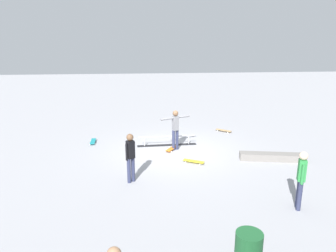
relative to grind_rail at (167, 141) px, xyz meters
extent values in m
plane|color=#9E9EA3|center=(-0.24, 0.79, -0.18)|extent=(60.00, 60.00, 0.00)
cube|color=black|center=(0.00, 0.00, -0.18)|extent=(2.56, 0.33, 0.01)
cylinder|color=#B7B7BC|center=(-0.96, -0.03, 0.02)|extent=(0.04, 0.04, 0.39)
cylinder|color=#B7B7BC|center=(0.96, 0.03, 0.02)|extent=(0.04, 0.04, 0.39)
cylinder|color=#B7B7BC|center=(0.00, 0.00, 0.21)|extent=(2.40, 0.13, 0.05)
cube|color=gray|center=(-3.80, 2.12, -0.05)|extent=(2.43, 0.87, 0.27)
cylinder|color=#2D3351|center=(-0.37, 0.56, 0.24)|extent=(0.16, 0.16, 0.84)
cylinder|color=#2D3351|center=(-0.22, 0.63, 0.24)|extent=(0.16, 0.16, 0.84)
cube|color=slate|center=(-0.29, 0.59, 0.96)|extent=(0.28, 0.26, 0.60)
sphere|color=brown|center=(-0.29, 0.59, 1.37)|extent=(0.23, 0.23, 0.23)
cylinder|color=slate|center=(-0.65, 0.44, 1.18)|extent=(0.54, 0.30, 0.08)
cylinder|color=slate|center=(0.06, 0.75, 1.18)|extent=(0.54, 0.30, 0.08)
cube|color=orange|center=(-0.15, 0.64, -0.10)|extent=(0.60, 0.78, 0.02)
cylinder|color=white|center=(-0.10, 0.93, -0.15)|extent=(0.05, 0.06, 0.05)
cylinder|color=white|center=(0.10, 0.81, -0.15)|extent=(0.05, 0.06, 0.05)
cylinder|color=white|center=(-0.39, 0.47, -0.15)|extent=(0.05, 0.06, 0.05)
cylinder|color=white|center=(-0.19, 0.35, -0.15)|extent=(0.05, 0.06, 0.05)
cylinder|color=#2D3351|center=(1.53, 3.54, 0.23)|extent=(0.17, 0.17, 0.81)
cylinder|color=#2D3351|center=(1.41, 3.44, 0.23)|extent=(0.17, 0.17, 0.81)
cube|color=black|center=(1.47, 3.49, 0.92)|extent=(0.28, 0.28, 0.58)
sphere|color=brown|center=(1.47, 3.49, 1.32)|extent=(0.22, 0.22, 0.22)
cylinder|color=black|center=(1.58, 3.58, 0.87)|extent=(0.10, 0.10, 0.54)
cylinder|color=black|center=(1.36, 3.40, 0.87)|extent=(0.10, 0.10, 0.54)
cylinder|color=#2D3351|center=(-3.07, 5.51, 0.23)|extent=(0.15, 0.15, 0.83)
cylinder|color=#2D3351|center=(-3.02, 5.67, 0.23)|extent=(0.15, 0.15, 0.83)
cube|color=#2D8C42|center=(-3.04, 5.59, 0.94)|extent=(0.25, 0.26, 0.58)
sphere|color=beige|center=(-3.04, 5.59, 1.34)|extent=(0.22, 0.22, 0.22)
cylinder|color=#2D8C42|center=(-3.09, 5.45, 0.88)|extent=(0.10, 0.10, 0.55)
cylinder|color=#2D8C42|center=(-3.00, 5.73, 0.88)|extent=(0.10, 0.10, 0.55)
cube|color=yellow|center=(-0.80, 2.12, -0.10)|extent=(0.80, 0.56, 0.02)
cylinder|color=white|center=(-1.09, 2.15, -0.15)|extent=(0.06, 0.05, 0.05)
cylinder|color=white|center=(-0.98, 2.35, -0.15)|extent=(0.06, 0.05, 0.05)
cylinder|color=white|center=(-0.61, 1.88, -0.15)|extent=(0.06, 0.05, 0.05)
cylinder|color=white|center=(-0.50, 2.09, -0.15)|extent=(0.06, 0.05, 0.05)
cube|color=teal|center=(3.22, -0.63, -0.10)|extent=(0.22, 0.80, 0.02)
cylinder|color=white|center=(3.10, -0.36, -0.15)|extent=(0.03, 0.05, 0.05)
cylinder|color=white|center=(3.33, -0.35, -0.15)|extent=(0.03, 0.05, 0.05)
cylinder|color=white|center=(3.11, -0.90, -0.15)|extent=(0.03, 0.05, 0.05)
cylinder|color=white|center=(3.34, -0.90, -0.15)|extent=(0.03, 0.05, 0.05)
cube|color=tan|center=(-2.98, -1.77, -0.10)|extent=(0.74, 0.67, 0.02)
cylinder|color=white|center=(-3.26, -1.68, -0.15)|extent=(0.06, 0.06, 0.05)
cylinder|color=white|center=(-3.11, -1.50, -0.15)|extent=(0.06, 0.06, 0.05)
cylinder|color=white|center=(-2.84, -2.03, -0.15)|extent=(0.06, 0.06, 0.05)
cylinder|color=white|center=(-2.70, -1.85, -0.15)|extent=(0.06, 0.06, 0.05)
camera|label=1|loc=(1.19, 12.90, 4.27)|focal=33.84mm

